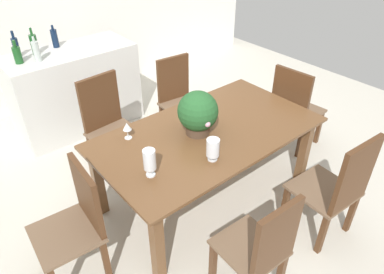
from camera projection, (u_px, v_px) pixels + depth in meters
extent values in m
plane|color=beige|center=(192.00, 182.00, 3.65)|extent=(7.04, 7.04, 0.00)
cube|color=white|center=(61.00, 1.00, 4.56)|extent=(6.40, 0.10, 2.60)
cube|color=brown|center=(208.00, 133.00, 3.11)|extent=(1.98, 1.10, 0.03)
cube|color=brown|center=(157.00, 245.00, 2.56)|extent=(0.08, 0.08, 0.70)
cube|color=brown|center=(304.00, 150.00, 3.51)|extent=(0.08, 0.08, 0.70)
cube|color=brown|center=(98.00, 182.00, 3.12)|extent=(0.08, 0.08, 0.70)
cube|color=brown|center=(239.00, 115.00, 4.07)|extent=(0.08, 0.08, 0.70)
cube|color=#4C2D19|center=(314.00, 187.00, 3.28)|extent=(0.05, 0.05, 0.42)
cube|color=#4C2D19|center=(285.00, 205.00, 3.09)|extent=(0.05, 0.05, 0.42)
cube|color=#4C2D19|center=(351.00, 213.00, 3.02)|extent=(0.05, 0.05, 0.42)
cube|color=#4C2D19|center=(322.00, 234.00, 2.83)|extent=(0.05, 0.05, 0.42)
cube|color=brown|center=(323.00, 190.00, 2.93)|extent=(0.50, 0.50, 0.03)
cube|color=#4C2D19|center=(356.00, 176.00, 2.62)|extent=(0.43, 0.07, 0.58)
cube|color=#4C2D19|center=(177.00, 133.00, 4.02)|extent=(0.05, 0.05, 0.42)
cube|color=#4C2D19|center=(203.00, 123.00, 4.19)|extent=(0.05, 0.05, 0.42)
cube|color=#4C2D19|center=(162.00, 120.00, 4.25)|extent=(0.05, 0.05, 0.42)
cube|color=#4C2D19|center=(187.00, 111.00, 4.42)|extent=(0.05, 0.05, 0.42)
cube|color=brown|center=(182.00, 105.00, 4.09)|extent=(0.48, 0.45, 0.03)
cube|color=#4C2D19|center=(173.00, 78.00, 4.07)|extent=(0.41, 0.08, 0.51)
cube|color=#4C2D19|center=(319.00, 127.00, 4.12)|extent=(0.05, 0.05, 0.42)
cube|color=#4C2D19|center=(289.00, 115.00, 4.35)|extent=(0.05, 0.05, 0.42)
cube|color=#4C2D19|center=(300.00, 141.00, 3.89)|extent=(0.05, 0.05, 0.42)
cube|color=#4C2D19|center=(270.00, 127.00, 4.13)|extent=(0.05, 0.05, 0.42)
cube|color=brown|center=(298.00, 110.00, 4.00)|extent=(0.50, 0.50, 0.03)
cube|color=#4C2D19|center=(291.00, 94.00, 3.72)|extent=(0.07, 0.44, 0.53)
cube|color=#4C2D19|center=(245.00, 240.00, 2.78)|extent=(0.05, 0.05, 0.42)
cube|color=#4C2D19|center=(213.00, 262.00, 2.61)|extent=(0.05, 0.05, 0.42)
cube|color=#4C2D19|center=(281.00, 272.00, 2.54)|extent=(0.05, 0.05, 0.42)
cube|color=brown|center=(249.00, 247.00, 2.45)|extent=(0.43, 0.45, 0.03)
cube|color=#4C2D19|center=(276.00, 239.00, 2.17)|extent=(0.37, 0.06, 0.52)
cube|color=#4C2D19|center=(110.00, 166.00, 3.53)|extent=(0.05, 0.05, 0.42)
cube|color=#4C2D19|center=(141.00, 150.00, 3.76)|extent=(0.05, 0.05, 0.42)
cube|color=#4C2D19|center=(92.00, 152.00, 3.73)|extent=(0.05, 0.05, 0.42)
cube|color=#4C2D19|center=(123.00, 137.00, 3.95)|extent=(0.05, 0.05, 0.42)
cube|color=brown|center=(114.00, 133.00, 3.62)|extent=(0.50, 0.44, 0.03)
cube|color=#4C2D19|center=(100.00, 102.00, 3.56)|extent=(0.43, 0.07, 0.56)
cube|color=#4C2D19|center=(39.00, 248.00, 2.71)|extent=(0.05, 0.05, 0.42)
cube|color=#4C2D19|center=(86.00, 226.00, 2.89)|extent=(0.05, 0.05, 0.42)
cube|color=#4C2D19|center=(106.00, 260.00, 2.63)|extent=(0.05, 0.05, 0.42)
cube|color=brown|center=(66.00, 234.00, 2.55)|extent=(0.48, 0.50, 0.03)
cube|color=#4C2D19|center=(87.00, 196.00, 2.50)|extent=(0.07, 0.43, 0.50)
cylinder|color=#4C3828|center=(198.00, 129.00, 3.06)|extent=(0.21, 0.21, 0.09)
sphere|color=#235628|center=(198.00, 111.00, 2.96)|extent=(0.34, 0.34, 0.34)
sphere|color=#DB9EB2|center=(207.00, 124.00, 2.87)|extent=(0.05, 0.05, 0.05)
sphere|color=#DB9EB2|center=(205.00, 97.00, 3.01)|extent=(0.04, 0.04, 0.04)
sphere|color=#DB9EB2|center=(186.00, 113.00, 2.86)|extent=(0.05, 0.05, 0.05)
sphere|color=#DB9EB2|center=(199.00, 102.00, 3.05)|extent=(0.06, 0.06, 0.06)
sphere|color=#DB9EB2|center=(208.00, 114.00, 2.91)|extent=(0.06, 0.06, 0.06)
cylinder|color=silver|center=(151.00, 174.00, 2.62)|extent=(0.07, 0.07, 0.01)
cylinder|color=silver|center=(150.00, 171.00, 2.60)|extent=(0.03, 0.03, 0.05)
cylinder|color=silver|center=(149.00, 159.00, 2.54)|extent=(0.09, 0.09, 0.16)
cylinder|color=silver|center=(212.00, 159.00, 2.77)|extent=(0.08, 0.08, 0.01)
cylinder|color=silver|center=(213.00, 157.00, 2.76)|extent=(0.03, 0.03, 0.03)
cylinder|color=silver|center=(213.00, 148.00, 2.71)|extent=(0.10, 0.10, 0.14)
cylinder|color=silver|center=(128.00, 138.00, 3.01)|extent=(0.06, 0.06, 0.00)
cylinder|color=silver|center=(128.00, 134.00, 2.99)|extent=(0.01, 0.01, 0.08)
cone|color=silver|center=(127.00, 126.00, 2.95)|extent=(0.07, 0.07, 0.06)
cube|color=silver|center=(75.00, 90.00, 4.28)|extent=(1.44, 0.65, 0.98)
cylinder|color=#0F1E38|center=(16.00, 48.00, 3.80)|extent=(0.07, 0.07, 0.20)
cylinder|color=#0F1E38|center=(12.00, 35.00, 3.72)|extent=(0.03, 0.03, 0.08)
cylinder|color=#194C1E|center=(34.00, 45.00, 3.86)|extent=(0.08, 0.08, 0.21)
cylinder|color=#194C1E|center=(31.00, 31.00, 3.78)|extent=(0.03, 0.03, 0.08)
cylinder|color=#0F1E38|center=(55.00, 38.00, 4.04)|extent=(0.07, 0.07, 0.20)
cylinder|color=#0F1E38|center=(52.00, 27.00, 3.97)|extent=(0.03, 0.03, 0.05)
cylinder|color=#194C1E|center=(18.00, 55.00, 3.67)|extent=(0.08, 0.08, 0.17)
cylinder|color=#194C1E|center=(14.00, 44.00, 3.60)|extent=(0.03, 0.03, 0.07)
cylinder|color=#B2BFB7|center=(36.00, 52.00, 3.70)|extent=(0.07, 0.07, 0.21)
cylinder|color=#B2BFB7|center=(33.00, 39.00, 3.62)|extent=(0.02, 0.02, 0.05)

